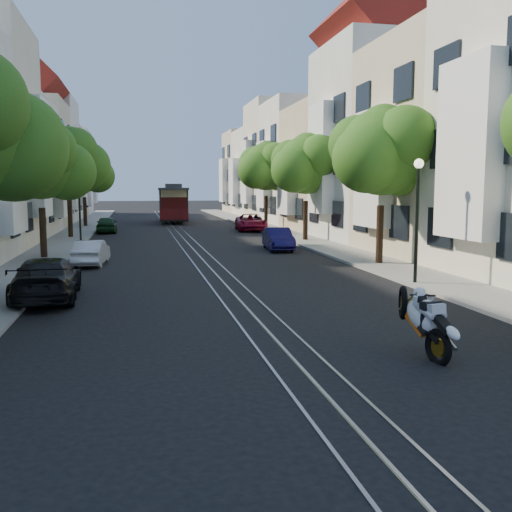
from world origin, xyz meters
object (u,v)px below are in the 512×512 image
tree_e_b (383,154)px  tree_w_b (41,164)px  cable_car (174,202)px  parked_car_w_near (47,279)px  tree_e_d (267,168)px  parked_car_w_far (107,224)px  parked_car_e_far (251,222)px  parked_car_w_mid (91,253)px  parked_car_e_mid (278,239)px  tree_w_c (69,160)px  lamp_east (418,202)px  lamp_west (79,195)px  tree_e_c (307,166)px  tree_w_d (84,172)px  sportbike_rider (424,318)px

tree_e_b → tree_w_b: 15.25m
cable_car → parked_car_w_near: cable_car is taller
tree_e_d → parked_car_w_far: 13.20m
parked_car_e_far → parked_car_w_mid: 20.48m
tree_e_d → parked_car_e_mid: (-2.86, -15.30, -4.27)m
tree_e_b → parked_car_w_mid: bearing=167.8°
tree_w_b → parked_car_w_mid: (2.24, -2.37, -3.85)m
tree_w_b → parked_car_w_mid: 5.05m
tree_w_c → lamp_east: (13.44, -20.98, -2.22)m
tree_w_c → lamp_west: size_ratio=1.71×
tree_e_d → tree_w_c: 15.60m
tree_e_c → parked_car_w_far: 16.12m
tree_e_b → tree_w_c: bearing=132.0°
tree_e_b → tree_w_b: tree_e_b is taller
cable_car → parked_car_e_far: (5.10, -11.84, -1.31)m
tree_e_c → tree_e_d: (0.00, 11.00, 0.27)m
lamp_west → cable_car: 20.23m
tree_w_c → parked_car_w_far: bearing=66.0°
lamp_west → cable_car: size_ratio=0.47×
tree_e_c → parked_car_w_near: size_ratio=1.48×
tree_e_c → tree_w_d: same height
parked_car_w_near → parked_car_w_far: (0.46, 25.51, -0.03)m
tree_e_c → lamp_east: size_ratio=1.57×
tree_e_c → parked_car_e_mid: (-2.86, -4.30, -4.01)m
lamp_west → parked_car_w_far: 7.89m
tree_e_d → parked_car_e_mid: tree_e_d is taller
parked_car_e_far → parked_car_w_mid: bearing=-115.7°
tree_w_b → parked_car_w_mid: bearing=-46.6°
tree_e_b → cable_car: tree_e_b is taller
tree_e_b → parked_car_w_far: size_ratio=1.87×
tree_e_d → parked_car_w_far: tree_e_d is taller
tree_e_d → tree_w_c: bearing=-157.4°
parked_car_w_near → parked_car_w_mid: 7.68m
parked_car_e_mid → parked_car_w_near: (-10.00, -11.71, 0.05)m
tree_e_d → parked_car_w_near: (-12.86, -27.01, -4.23)m
tree_e_b → parked_car_w_near: tree_e_b is taller
sportbike_rider → parked_car_w_near: size_ratio=0.43×
tree_e_c → tree_w_b: bearing=-157.4°
sportbike_rider → parked_car_e_mid: sportbike_rider is taller
tree_e_b → parked_car_e_far: (-1.66, 20.21, -4.08)m
lamp_east → tree_e_d: bearing=88.0°
tree_e_c → parked_car_e_mid: size_ratio=1.81×
tree_w_c → lamp_east: bearing=-57.4°
parked_car_e_mid → parked_car_w_far: 16.78m
tree_e_c → tree_w_d: bearing=132.0°
tree_w_b → tree_w_c: size_ratio=0.88×
lamp_west → parked_car_e_mid: 12.63m
lamp_east → parked_car_w_mid: (-11.20, 7.61, -2.30)m
tree_e_b → tree_e_c: bearing=90.0°
tree_w_b → sportbike_rider: (9.73, -17.50, -3.62)m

